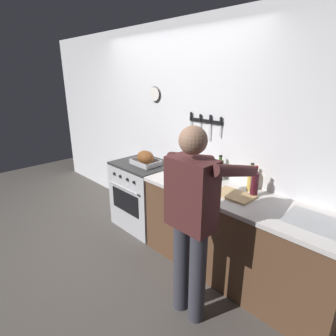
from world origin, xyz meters
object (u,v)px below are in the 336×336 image
at_px(person_cook, 193,215).
at_px(roasting_pan, 146,159).
at_px(stove, 144,195).
at_px(bottle_soy_sauce, 179,165).
at_px(cutting_board, 234,195).
at_px(bottle_olive_oil, 220,170).
at_px(bottle_wine_red, 255,184).
at_px(bottle_hot_sauce, 206,172).
at_px(bottle_cooking_oil, 251,179).

relative_size(person_cook, roasting_pan, 4.72).
distance_m(stove, bottle_soy_sauce, 0.76).
relative_size(cutting_board, bottle_olive_oil, 1.29).
height_order(bottle_olive_oil, bottle_wine_red, bottle_wine_red).
height_order(stove, person_cook, person_cook).
xyz_separation_m(cutting_board, bottle_wine_red, (0.13, 0.13, 0.12)).
bearing_deg(bottle_wine_red, cutting_board, -133.83).
height_order(bottle_hot_sauce, bottle_olive_oil, bottle_olive_oil).
xyz_separation_m(bottle_cooking_oil, bottle_olive_oil, (-0.38, 0.02, -0.00)).
bearing_deg(bottle_hot_sauce, bottle_soy_sauce, -177.46).
bearing_deg(bottle_soy_sauce, stove, -167.01).
bearing_deg(cutting_board, person_cook, -87.19).
bearing_deg(bottle_wine_red, person_cook, -96.94).
distance_m(stove, bottle_wine_red, 1.63).
bearing_deg(person_cook, stove, 71.60).
distance_m(stove, bottle_olive_oil, 1.21).
distance_m(cutting_board, bottle_soy_sauce, 0.88).
bearing_deg(bottle_soy_sauce, person_cook, -41.38).
distance_m(bottle_cooking_oil, bottle_hot_sauce, 0.51).
relative_size(cutting_board, bottle_soy_sauce, 1.87).
distance_m(roasting_pan, bottle_hot_sauce, 0.86).
bearing_deg(stove, bottle_olive_oil, 12.14).
height_order(roasting_pan, bottle_soy_sauce, bottle_soy_sauce).
xyz_separation_m(roasting_pan, bottle_cooking_oil, (1.35, 0.23, 0.03)).
relative_size(stove, bottle_soy_sauce, 4.67).
relative_size(person_cook, bottle_hot_sauce, 8.39).
distance_m(person_cook, bottle_soy_sauce, 1.19).
relative_size(bottle_cooking_oil, bottle_hot_sauce, 1.44).
bearing_deg(roasting_pan, bottle_wine_red, 5.16).
bearing_deg(person_cook, bottle_wine_red, -0.44).
relative_size(roasting_pan, cutting_board, 0.98).
bearing_deg(bottle_olive_oil, stove, -167.86).
relative_size(bottle_soy_sauce, bottle_hot_sauce, 0.97).
relative_size(person_cook, bottle_wine_red, 5.51).
distance_m(roasting_pan, bottle_soy_sauce, 0.48).
bearing_deg(stove, bottle_wine_red, 4.13).
bearing_deg(stove, roasting_pan, -15.11).
relative_size(person_cook, bottle_cooking_oil, 5.84).
relative_size(bottle_soy_sauce, bottle_wine_red, 0.64).
bearing_deg(roasting_pan, person_cook, -25.42).
height_order(person_cook, bottle_soy_sauce, person_cook).
distance_m(stove, cutting_board, 1.47).
height_order(stove, cutting_board, cutting_board).
height_order(bottle_soy_sauce, bottle_hot_sauce, bottle_hot_sauce).
bearing_deg(bottle_olive_oil, bottle_wine_red, -13.53).
xyz_separation_m(cutting_board, bottle_olive_oil, (-0.35, 0.25, 0.11)).
relative_size(stove, bottle_cooking_oil, 3.17).
height_order(roasting_pan, bottle_cooking_oil, bottle_cooking_oil).
height_order(person_cook, cutting_board, person_cook).
bearing_deg(bottle_hot_sauce, person_cook, -57.78).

